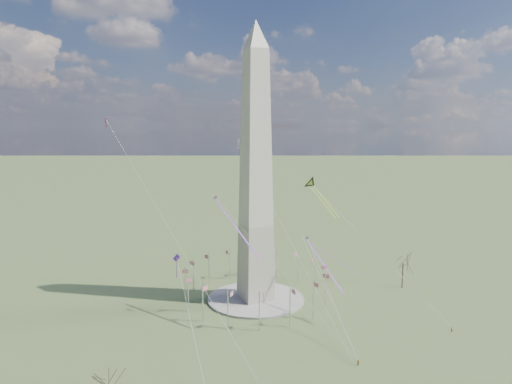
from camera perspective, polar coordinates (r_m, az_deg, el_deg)
name	(u,v)px	position (r m, az deg, el deg)	size (l,w,h in m)	color
ground	(256,300)	(175.32, -0.03, -13.32)	(2000.00, 2000.00, 0.00)	#4A5C2E
plaza	(256,299)	(175.18, -0.03, -13.20)	(36.00, 36.00, 0.80)	#9D9890
washington_monument	(256,172)	(163.87, -0.03, 2.47)	(15.56, 15.56, 100.00)	#C0B2A1
flagpole_ring	(256,281)	(172.78, -0.03, -11.07)	(54.40, 54.40, 13.00)	silver
tree_near	(403,262)	(192.95, 17.92, -8.27)	(8.73, 8.73, 15.27)	#48372C
tree_far	(107,383)	(113.11, -18.15, -21.76)	(6.94, 6.94, 12.14)	#48372C
person_east	(452,330)	(162.39, 23.27, -15.53)	(0.58, 0.38, 1.59)	gray
person_centre	(358,363)	(135.00, 12.65, -20.10)	(0.92, 0.38, 1.58)	gray
kite_delta_black	(312,185)	(191.03, 7.04, 0.84)	(7.50, 18.53, 15.13)	black
kite_diamond_purple	(177,260)	(159.90, -9.90, -8.43)	(2.01, 2.83, 8.58)	#461B7B
kite_streamer_left	(319,257)	(160.75, 7.88, -8.04)	(2.54, 21.82, 14.97)	#E6244B
kite_streamer_mid	(229,217)	(150.97, -3.41, -3.15)	(6.88, 24.29, 16.90)	#E6244B
kite_streamer_right	(321,249)	(193.48, 8.13, -7.12)	(20.86, 15.41, 16.88)	#E6244B
kite_small_red	(106,120)	(190.27, -18.28, 8.52)	(1.13, 1.77, 3.92)	red
kite_small_white	(238,141)	(209.26, -2.27, 6.37)	(1.51, 2.29, 4.93)	silver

